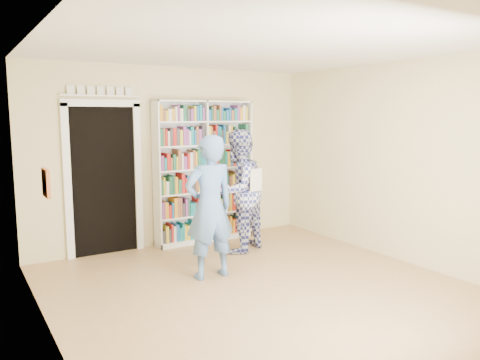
% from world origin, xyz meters
% --- Properties ---
extents(floor, '(5.00, 5.00, 0.00)m').
position_xyz_m(floor, '(0.00, 0.00, 0.00)').
color(floor, '#AA8152').
rests_on(floor, ground).
extents(ceiling, '(5.00, 5.00, 0.00)m').
position_xyz_m(ceiling, '(0.00, 0.00, 2.70)').
color(ceiling, white).
rests_on(ceiling, wall_back).
extents(wall_back, '(4.50, 0.00, 4.50)m').
position_xyz_m(wall_back, '(0.00, 2.50, 1.35)').
color(wall_back, beige).
rests_on(wall_back, floor).
extents(wall_left, '(0.00, 5.00, 5.00)m').
position_xyz_m(wall_left, '(-2.25, 0.00, 1.35)').
color(wall_left, beige).
rests_on(wall_left, floor).
extents(wall_right, '(0.00, 5.00, 5.00)m').
position_xyz_m(wall_right, '(2.25, 0.00, 1.35)').
color(wall_right, beige).
rests_on(wall_right, floor).
extents(bookshelf, '(1.60, 0.30, 2.20)m').
position_xyz_m(bookshelf, '(0.42, 2.34, 1.11)').
color(bookshelf, white).
rests_on(bookshelf, floor).
extents(doorway, '(1.10, 0.08, 2.43)m').
position_xyz_m(doorway, '(-1.10, 2.48, 1.18)').
color(doorway, black).
rests_on(doorway, floor).
extents(wall_art, '(0.03, 0.25, 0.25)m').
position_xyz_m(wall_art, '(-2.23, 0.20, 1.40)').
color(wall_art, brown).
rests_on(wall_art, wall_left).
extents(man_blue, '(0.65, 0.43, 1.75)m').
position_xyz_m(man_blue, '(-0.30, 0.81, 0.88)').
color(man_blue, '#5680BF').
rests_on(man_blue, floor).
extents(man_plaid, '(1.07, 0.97, 1.78)m').
position_xyz_m(man_plaid, '(0.58, 1.58, 0.89)').
color(man_plaid, navy).
rests_on(man_plaid, floor).
extents(paper_sheet, '(0.22, 0.05, 0.32)m').
position_xyz_m(paper_sheet, '(0.72, 1.31, 1.08)').
color(paper_sheet, white).
rests_on(paper_sheet, man_plaid).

